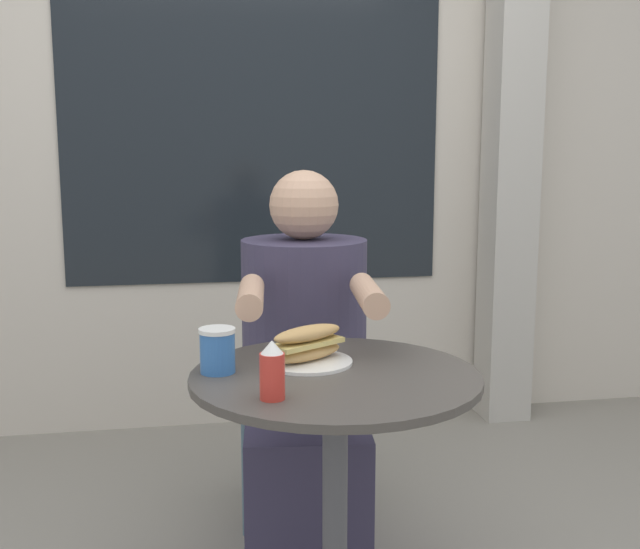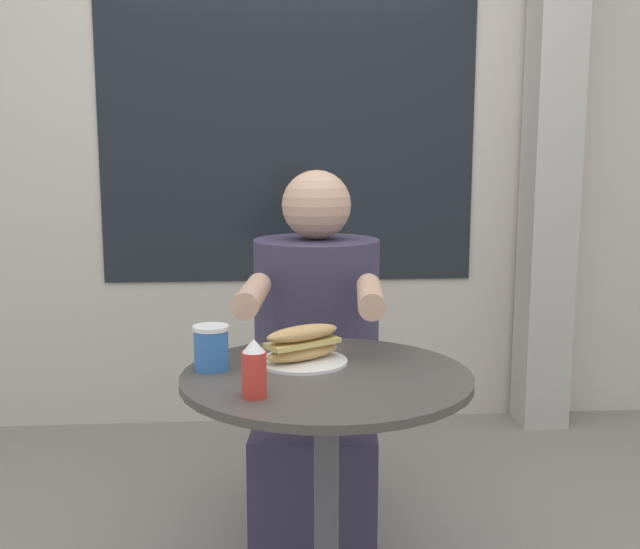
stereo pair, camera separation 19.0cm
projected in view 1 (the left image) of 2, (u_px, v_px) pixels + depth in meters
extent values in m
cube|color=beige|center=(259.00, 118.00, 3.34)|extent=(8.00, 0.08, 2.80)
cube|color=black|center=(254.00, 120.00, 3.29)|extent=(1.67, 0.01, 1.44)
cube|color=#B2ADA3|center=(511.00, 163.00, 3.41)|extent=(0.21, 0.21, 2.40)
cylinder|color=#47423D|center=(335.00, 377.00, 1.74)|extent=(0.68, 0.68, 0.02)
cylinder|color=#515156|center=(335.00, 521.00, 1.80)|extent=(0.06, 0.06, 0.70)
cube|color=slate|center=(295.00, 390.00, 2.57)|extent=(0.42, 0.42, 0.02)
cube|color=slate|center=(293.00, 316.00, 2.71)|extent=(0.35, 0.07, 0.42)
cylinder|color=slate|center=(347.00, 470.00, 2.45)|extent=(0.03, 0.03, 0.43)
cylinder|color=slate|center=(246.00, 473.00, 2.43)|extent=(0.03, 0.03, 0.43)
cylinder|color=slate|center=(338.00, 433.00, 2.78)|extent=(0.03, 0.03, 0.43)
cylinder|color=slate|center=(249.00, 435.00, 2.76)|extent=(0.03, 0.03, 0.43)
cube|color=#38334C|center=(306.00, 485.00, 2.32)|extent=(0.42, 0.52, 0.45)
cylinder|color=#38334C|center=(304.00, 325.00, 2.31)|extent=(0.38, 0.38, 0.53)
sphere|color=tan|center=(304.00, 205.00, 2.25)|extent=(0.21, 0.21, 0.21)
cylinder|color=tan|center=(369.00, 295.00, 1.95)|extent=(0.10, 0.31, 0.07)
cylinder|color=tan|center=(251.00, 296.00, 1.93)|extent=(0.10, 0.31, 0.07)
cylinder|color=white|center=(308.00, 362.00, 1.82)|extent=(0.22, 0.22, 0.01)
ellipsoid|color=tan|center=(308.00, 353.00, 1.82)|extent=(0.21, 0.16, 0.04)
cube|color=#D6BC66|center=(308.00, 343.00, 1.81)|extent=(0.19, 0.16, 0.01)
ellipsoid|color=tan|center=(308.00, 333.00, 1.81)|extent=(0.21, 0.16, 0.04)
cylinder|color=#336BB7|center=(218.00, 353.00, 1.74)|extent=(0.08, 0.08, 0.10)
cylinder|color=white|center=(217.00, 330.00, 1.73)|extent=(0.09, 0.09, 0.01)
cylinder|color=red|center=(272.00, 376.00, 1.55)|extent=(0.05, 0.05, 0.10)
cone|color=white|center=(272.00, 347.00, 1.54)|extent=(0.05, 0.05, 0.03)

